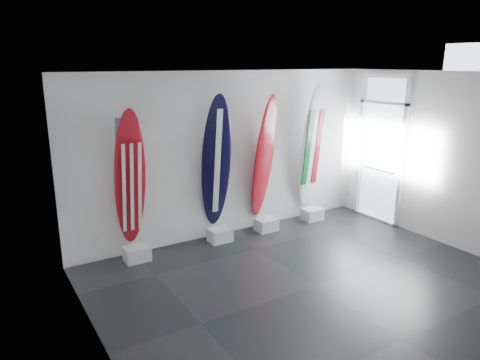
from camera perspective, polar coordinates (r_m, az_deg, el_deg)
floor at (r=6.74m, az=9.57°, el=-13.16°), size 6.00×6.00×0.00m
ceiling at (r=5.97m, az=10.83°, el=13.23°), size 6.00×6.00×0.00m
wall_back at (r=8.16m, az=-1.55°, el=3.23°), size 6.00×0.00×6.00m
wall_left at (r=4.82m, az=-17.77°, el=-5.81°), size 0.00×5.00×5.00m
wall_right at (r=8.44m, az=25.60°, el=2.16°), size 0.00×5.00×5.00m
display_block_usa at (r=7.55m, az=-13.01°, el=-9.14°), size 0.40×0.30×0.24m
surfboard_usa at (r=7.24m, az=-13.84°, el=0.16°), size 0.51×0.40×2.25m
display_block_navy at (r=8.12m, az=-2.57°, el=-7.02°), size 0.40×0.30×0.24m
surfboard_navy at (r=7.81m, az=-3.04°, el=2.24°), size 0.59×0.49×2.41m
display_block_swiss at (r=8.63m, az=3.39°, el=-5.69°), size 0.40×0.30×0.24m
surfboard_swiss at (r=8.34m, az=3.13°, el=2.91°), size 0.64×0.58×2.37m
display_block_italy at (r=9.29m, az=9.19°, el=-4.33°), size 0.40×0.30×0.24m
surfboard_italy at (r=9.02m, az=9.14°, el=4.11°), size 0.60×0.42×2.51m
wall_outlet at (r=7.60m, az=-17.73°, el=-7.44°), size 0.09×0.02×0.13m
glass_door at (r=9.34m, az=17.52°, el=3.56°), size 0.12×1.16×2.85m
balcony at (r=10.56m, az=21.90°, el=-0.74°), size 2.80×2.20×1.20m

